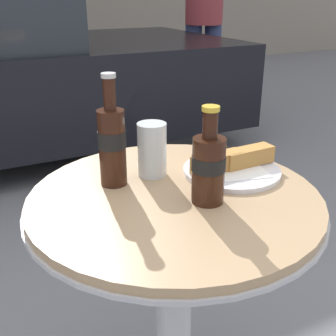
{
  "coord_description": "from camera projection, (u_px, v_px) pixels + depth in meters",
  "views": [
    {
      "loc": [
        -0.4,
        -0.75,
        1.18
      ],
      "look_at": [
        0.0,
        0.03,
        0.8
      ],
      "focal_mm": 45.0,
      "sensor_mm": 36.0,
      "label": 1
    }
  ],
  "objects": [
    {
      "name": "drinking_glass",
      "position": [
        153.0,
        152.0,
        1.02
      ],
      "size": [
        0.07,
        0.07,
        0.13
      ],
      "color": "silver",
      "rests_on": "bistro_table"
    },
    {
      "name": "bistro_table",
      "position": [
        174.0,
        270.0,
        1.03
      ],
      "size": [
        0.67,
        0.67,
        0.75
      ],
      "color": "#B7B7BC",
      "rests_on": "ground_plane"
    },
    {
      "name": "cola_bottle_right",
      "position": [
        112.0,
        143.0,
        0.96
      ],
      "size": [
        0.06,
        0.06,
        0.26
      ],
      "color": "#33190F",
      "rests_on": "bistro_table"
    },
    {
      "name": "lunch_plate_near",
      "position": [
        232.0,
        166.0,
        1.05
      ],
      "size": [
        0.24,
        0.24,
        0.06
      ],
      "color": "white",
      "rests_on": "bistro_table"
    },
    {
      "name": "cola_bottle_left",
      "position": [
        208.0,
        166.0,
        0.88
      ],
      "size": [
        0.07,
        0.07,
        0.21
      ],
      "color": "#33190F",
      "rests_on": "bistro_table"
    },
    {
      "name": "pedestrian",
      "position": [
        204.0,
        8.0,
        4.08
      ],
      "size": [
        0.37,
        0.37,
        1.79
      ],
      "color": "navy",
      "rests_on": "ground_plane"
    }
  ]
}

